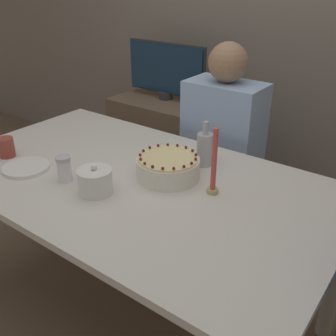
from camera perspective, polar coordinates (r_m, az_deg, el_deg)
The scene contains 13 objects.
ground_plane at distance 2.11m, azimuth -4.40°, elevation -20.05°, with size 12.00×12.00×0.00m, color brown.
wall_behind at distance 2.66m, azimuth 15.93°, elevation 20.79°, with size 8.00×0.05×2.60m.
dining_table at distance 1.69m, azimuth -5.19°, elevation -4.35°, with size 1.69×0.97×0.77m.
cake at distance 1.61m, azimuth -0.00°, elevation 0.13°, with size 0.26×0.26×0.10m.
sugar_bowl at distance 1.52m, azimuth -10.53°, elevation -1.85°, with size 0.13×0.13×0.12m.
sugar_shaker at distance 1.63m, azimuth -14.84°, elevation -0.10°, with size 0.06×0.06×0.11m.
plate_stack at distance 1.79m, azimuth -19.91°, elevation 0.06°, with size 0.20×0.20×0.02m.
candle at distance 1.47m, azimuth 6.66°, elevation 0.01°, with size 0.05×0.05×0.27m.
bottle at distance 1.71m, azimuth 5.35°, elevation 2.82°, with size 0.07×0.07×0.20m.
cup at distance 1.93m, azimuth -22.42°, elevation 2.79°, with size 0.07×0.07×0.09m.
person_man_blue_shirt at distance 2.22m, azimuth 7.65°, elevation -0.28°, with size 0.40×0.34×1.23m.
side_cabinet at distance 2.95m, azimuth -0.34°, elevation 3.31°, with size 0.69×0.52×0.72m.
tv_monitor at distance 2.77m, azimuth -0.33°, elevation 14.06°, with size 0.63×0.10×0.39m.
Camera 1 is at (0.98, -1.06, 1.54)m, focal length 42.00 mm.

